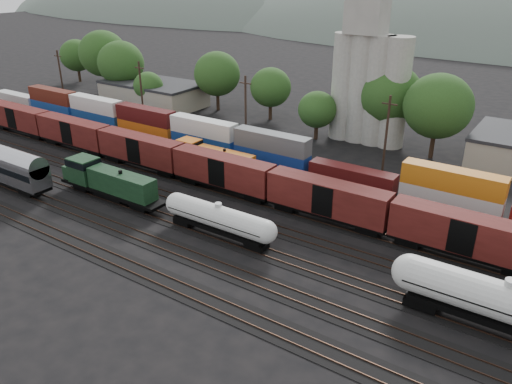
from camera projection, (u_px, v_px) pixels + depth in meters
The scene contains 12 objects.
ground at pixel (224, 213), 61.78m from camera, with size 600.00×600.00×0.00m, color black.
tracks at pixel (224, 213), 61.76m from camera, with size 180.00×33.20×0.20m.
green_locomotive at pixel (106, 180), 64.71m from camera, with size 17.07×3.01×4.52m.
tank_car_a at pixel (219, 218), 55.44m from camera, with size 14.95×2.68×3.92m.
tank_car_b at pixel (506, 304), 40.32m from camera, with size 19.01×3.40×4.98m.
orange_locomotive at pixel (210, 157), 73.51m from camera, with size 15.86×2.64×3.96m.
boxcar_string at pixel (272, 184), 62.33m from camera, with size 153.60×2.90×4.20m.
container_wall at pixel (325, 166), 68.84m from camera, with size 173.11×2.60×5.80m.
grain_silo at pixel (369, 76), 82.73m from camera, with size 13.40×5.00×29.00m.
industrial_sheds at pixel (381, 131), 84.06m from camera, with size 119.38×17.26×5.10m.
tree_band at pixel (345, 94), 86.33m from camera, with size 168.48×20.93×14.41m.
utility_poles at pixel (310, 123), 75.88m from camera, with size 122.20×0.36×12.00m.
Camera 1 is at (34.01, -43.66, 27.86)m, focal length 35.00 mm.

